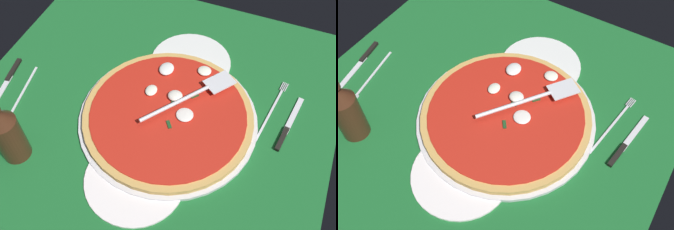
% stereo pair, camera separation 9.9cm
% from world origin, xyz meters
% --- Properties ---
extents(ground_plane, '(0.93, 0.93, 0.01)m').
position_xyz_m(ground_plane, '(0.00, 0.00, -0.00)').
color(ground_plane, '#195F29').
extents(pizza_pan, '(0.45, 0.45, 0.01)m').
position_xyz_m(pizza_pan, '(0.01, 0.06, 0.01)').
color(pizza_pan, silver).
rests_on(pizza_pan, ground_plane).
extents(dinner_plate_left, '(0.23, 0.23, 0.01)m').
position_xyz_m(dinner_plate_left, '(-0.19, 0.04, 0.01)').
color(dinner_plate_left, white).
rests_on(dinner_plate_left, ground_plane).
extents(dinner_plate_right, '(0.23, 0.23, 0.01)m').
position_xyz_m(dinner_plate_right, '(0.20, 0.05, 0.01)').
color(dinner_plate_right, white).
rests_on(dinner_plate_right, ground_plane).
extents(pizza, '(0.43, 0.43, 0.03)m').
position_xyz_m(pizza, '(0.01, 0.06, 0.02)').
color(pizza, tan).
rests_on(pizza, pizza_pan).
extents(pizza_server, '(0.24, 0.19, 0.01)m').
position_xyz_m(pizza_server, '(-0.05, 0.10, 0.05)').
color(pizza_server, silver).
rests_on(pizza_server, pizza).
extents(place_setting_near, '(0.22, 0.16, 0.01)m').
position_xyz_m(place_setting_near, '(0.07, -0.37, 0.00)').
color(place_setting_near, white).
rests_on(place_setting_near, ground_plane).
extents(place_setting_far, '(0.22, 0.14, 0.01)m').
position_xyz_m(place_setting_far, '(-0.09, 0.32, 0.00)').
color(place_setting_far, white).
rests_on(place_setting_far, ground_plane).
extents(beer_bottle, '(0.07, 0.07, 0.25)m').
position_xyz_m(beer_bottle, '(0.24, -0.24, 0.10)').
color(beer_bottle, '#402315').
rests_on(beer_bottle, ground_plane).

